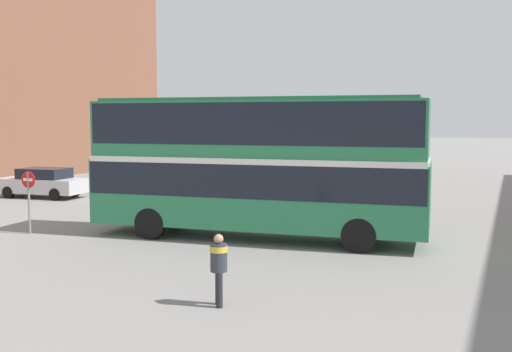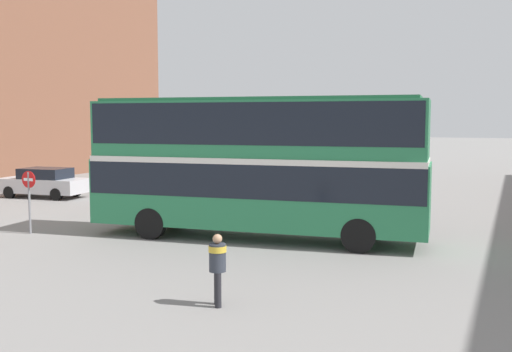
# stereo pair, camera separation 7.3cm
# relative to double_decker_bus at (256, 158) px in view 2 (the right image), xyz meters

# --- Properties ---
(ground_plane) EXTENTS (240.00, 240.00, 0.00)m
(ground_plane) POSITION_rel_double_decker_bus_xyz_m (-0.75, 0.26, -2.75)
(ground_plane) COLOR gray
(double_decker_bus) EXTENTS (11.59, 3.72, 4.79)m
(double_decker_bus) POSITION_rel_double_decker_bus_xyz_m (0.00, 0.00, 0.00)
(double_decker_bus) COLOR #287A4C
(double_decker_bus) RESTS_ON ground_plane
(pedestrian_foreground) EXTENTS (0.54, 0.54, 1.60)m
(pedestrian_foreground) POSITION_rel_double_decker_bus_xyz_m (2.19, -7.11, -1.77)
(pedestrian_foreground) COLOR #232328
(pedestrian_foreground) RESTS_ON ground_plane
(parked_car_kerb_near) EXTENTS (4.64, 2.66, 1.56)m
(parked_car_kerb_near) POSITION_rel_double_decker_bus_xyz_m (-8.49, 7.54, -1.96)
(parked_car_kerb_near) COLOR maroon
(parked_car_kerb_near) RESTS_ON ground_plane
(parked_car_kerb_far) EXTENTS (4.73, 2.34, 1.54)m
(parked_car_kerb_far) POSITION_rel_double_decker_bus_xyz_m (-14.51, 5.50, -1.97)
(parked_car_kerb_far) COLOR silver
(parked_car_kerb_far) RESTS_ON ground_plane
(no_entry_sign) EXTENTS (0.60, 0.08, 2.25)m
(no_entry_sign) POSITION_rel_double_decker_bus_xyz_m (-7.75, -2.40, -1.25)
(no_entry_sign) COLOR gray
(no_entry_sign) RESTS_ON ground_plane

